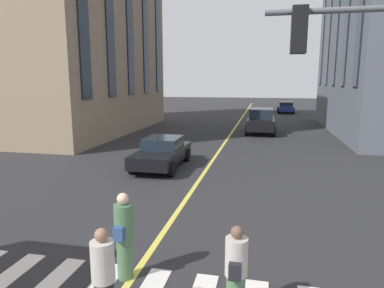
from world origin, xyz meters
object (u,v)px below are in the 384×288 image
(car_black_trailing, at_px, (261,120))
(car_black_far, at_px, (162,152))
(car_blue_mid, at_px, (286,107))
(pedestrian_near, at_px, (124,236))
(pedestrian_companion, at_px, (236,272))
(pedestrian_far, at_px, (103,278))

(car_black_trailing, relative_size, car_black_far, 1.07)
(car_black_far, bearing_deg, car_blue_mid, -13.37)
(car_black_trailing, height_order, car_blue_mid, car_black_trailing)
(pedestrian_near, distance_m, pedestrian_companion, 2.40)
(pedestrian_near, height_order, pedestrian_far, pedestrian_near)
(car_black_trailing, relative_size, pedestrian_companion, 2.88)
(car_black_trailing, relative_size, pedestrian_far, 2.77)
(car_black_far, bearing_deg, pedestrian_near, -167.69)
(car_black_trailing, bearing_deg, car_blue_mid, -8.69)
(pedestrian_companion, bearing_deg, pedestrian_far, 108.00)
(car_black_trailing, bearing_deg, car_black_far, 159.88)
(car_blue_mid, bearing_deg, pedestrian_near, 172.54)
(car_black_far, bearing_deg, car_black_trailing, -20.12)
(car_black_far, height_order, pedestrian_companion, pedestrian_companion)
(car_black_trailing, distance_m, car_black_far, 12.47)
(car_black_trailing, relative_size, car_blue_mid, 1.07)
(pedestrian_companion, height_order, pedestrian_far, pedestrian_far)
(pedestrian_far, bearing_deg, car_blue_mid, -6.88)
(car_black_far, height_order, pedestrian_far, pedestrian_far)
(car_black_far, bearing_deg, pedestrian_far, -168.06)
(car_blue_mid, relative_size, pedestrian_near, 2.44)
(car_blue_mid, height_order, pedestrian_far, pedestrian_far)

